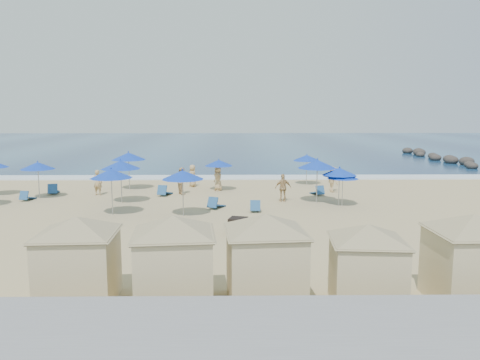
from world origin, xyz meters
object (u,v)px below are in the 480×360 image
beachgoer_1 (182,181)px  beachgoer_5 (193,176)px  cabana_2 (266,247)px  cabana_1 (174,249)px  umbrella_11 (343,175)px  umbrella_12 (339,172)px  umbrella_3 (111,174)px  beachgoer_4 (218,178)px  cabana_3 (367,255)px  cabana_4 (472,247)px  umbrella_6 (183,175)px  umbrella_5 (121,165)px  cabana_0 (78,249)px  umbrella_7 (219,163)px  beachgoer_0 (98,182)px  beachgoer_3 (333,179)px  umbrella_2 (38,166)px  rock_jetty (456,161)px  umbrella_4 (129,156)px  umbrella_8 (317,164)px  trash_bin (238,226)px  beachgoer_2 (283,188)px  umbrella_9 (307,158)px  umbrella_10 (340,172)px

beachgoer_1 → beachgoer_5: beachgoer_1 is taller
cabana_2 → cabana_1: bearing=-176.2°
umbrella_11 → umbrella_12: 0.35m
umbrella_3 → beachgoer_4: size_ratio=1.46×
umbrella_11 → beachgoer_1: umbrella_11 is taller
cabana_3 → beachgoer_4: cabana_3 is taller
cabana_4 → umbrella_6: bearing=129.4°
cabana_3 → umbrella_6: (-6.27, 11.41, 0.68)m
cabana_3 → umbrella_5: bearing=124.5°
cabana_0 → umbrella_12: cabana_0 is taller
cabana_1 → umbrella_7: cabana_1 is taller
beachgoer_0 → beachgoer_3: bearing=-165.1°
umbrella_7 → umbrella_2: bearing=-166.3°
umbrella_5 → beachgoer_4: 7.20m
umbrella_7 → cabana_1: bearing=-91.8°
rock_jetty → umbrella_4: (-30.00, -15.07, 1.96)m
umbrella_8 → beachgoer_3: 4.30m
cabana_1 → beachgoer_3: size_ratio=2.59×
umbrella_3 → umbrella_2: bearing=140.5°
trash_bin → beachgoer_2: size_ratio=0.44×
cabana_0 → umbrella_6: 11.21m
umbrella_2 → beachgoer_2: 15.18m
umbrella_8 → umbrella_12: bearing=-33.1°
umbrella_5 → beachgoer_2: (9.59, 0.32, -1.44)m
cabana_3 → beachgoer_0: 21.62m
rock_jetty → beachgoer_0: size_ratio=16.20×
beachgoer_1 → cabana_2: bearing=165.0°
umbrella_3 → beachgoer_2: bearing=20.7°
umbrella_8 → umbrella_12: size_ratio=1.21×
beachgoer_0 → cabana_3: bearing=136.7°
umbrella_12 → umbrella_2: bearing=172.6°
cabana_4 → umbrella_11: cabana_4 is taller
umbrella_11 → umbrella_2: bearing=171.7°
cabana_2 → umbrella_12: bearing=69.6°
umbrella_8 → umbrella_9: 6.89m
beachgoer_1 → beachgoer_5: (0.44, 2.98, -0.08)m
umbrella_4 → umbrella_5: umbrella_4 is taller
umbrella_11 → trash_bin: bearing=-134.3°
trash_bin → cabana_4: 9.99m
cabana_0 → beachgoer_1: cabana_0 is taller
cabana_1 → umbrella_5: 15.70m
cabana_4 → beachgoer_0: 23.33m
rock_jetty → cabana_2: cabana_2 is taller
umbrella_11 → cabana_2: bearing=-111.3°
cabana_0 → umbrella_6: size_ratio=1.76×
cabana_1 → umbrella_10: (7.69, 13.98, 0.35)m
cabana_0 → umbrella_12: bearing=53.0°
umbrella_9 → umbrella_11: bearing=-84.0°
cabana_2 → beachgoer_5: (-3.85, 20.69, -0.82)m
beachgoer_5 → cabana_4: bearing=39.7°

